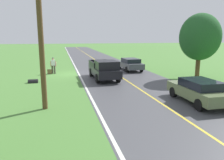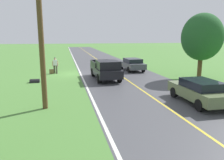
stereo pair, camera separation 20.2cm
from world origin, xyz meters
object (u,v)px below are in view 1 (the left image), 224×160
(tree_far_side_near, at_px, (200,37))
(sedan_near_oncoming, at_px, (130,64))
(pickup_truck_passing, at_px, (104,69))
(sedan_mid_oncoming, at_px, (199,90))
(hitchhiker_walking, at_px, (53,64))
(suitcase_carried, at_px, (50,72))
(utility_pole_roadside, at_px, (40,32))

(tree_far_side_near, height_order, sedan_near_oncoming, tree_far_side_near)
(pickup_truck_passing, bearing_deg, sedan_mid_oncoming, 116.07)
(hitchhiker_walking, bearing_deg, pickup_truck_passing, 136.16)
(sedan_near_oncoming, bearing_deg, suitcase_carried, 2.37)
(suitcase_carried, bearing_deg, tree_far_side_near, 62.74)
(suitcase_carried, xyz_separation_m, pickup_truck_passing, (-5.06, 4.36, 0.73))
(hitchhiker_walking, xyz_separation_m, sedan_near_oncoming, (-8.66, -0.26, -0.23))
(suitcase_carried, distance_m, utility_pole_roadside, 12.40)
(utility_pole_roadside, bearing_deg, tree_far_side_near, -155.99)
(suitcase_carried, height_order, sedan_mid_oncoming, sedan_mid_oncoming)
(hitchhiker_walking, distance_m, sedan_near_oncoming, 8.66)
(tree_far_side_near, xyz_separation_m, utility_pole_roadside, (13.48, 6.00, 0.30))
(pickup_truck_passing, distance_m, sedan_mid_oncoming, 9.27)
(hitchhiker_walking, height_order, pickup_truck_passing, pickup_truck_passing)
(utility_pole_roadside, bearing_deg, sedan_mid_oncoming, 174.14)
(hitchhiker_walking, relative_size, pickup_truck_passing, 0.32)
(tree_far_side_near, relative_size, utility_pole_roadside, 0.72)
(hitchhiker_walking, xyz_separation_m, pickup_truck_passing, (-4.65, 4.47, -0.01))
(suitcase_carried, bearing_deg, sedan_mid_oncoming, 31.28)
(sedan_near_oncoming, distance_m, sedan_mid_oncoming, 13.05)
(tree_far_side_near, bearing_deg, pickup_truck_passing, -9.21)
(suitcase_carried, relative_size, tree_far_side_near, 0.08)
(pickup_truck_passing, bearing_deg, hitchhiker_walking, -43.84)
(hitchhiker_walking, bearing_deg, utility_pole_roadside, 89.23)
(tree_far_side_near, xyz_separation_m, sedan_near_oncoming, (4.66, -6.14, -3.08))
(sedan_mid_oncoming, xyz_separation_m, utility_pole_roadside, (8.88, -0.91, 3.38))
(hitchhiker_walking, distance_m, tree_far_side_near, 14.84)
(suitcase_carried, height_order, utility_pole_roadside, utility_pole_roadside)
(sedan_mid_oncoming, distance_m, utility_pole_roadside, 9.55)
(hitchhiker_walking, relative_size, suitcase_carried, 3.64)
(hitchhiker_walking, distance_m, sedan_mid_oncoming, 15.48)
(pickup_truck_passing, xyz_separation_m, tree_far_side_near, (-8.67, 1.41, 2.87))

